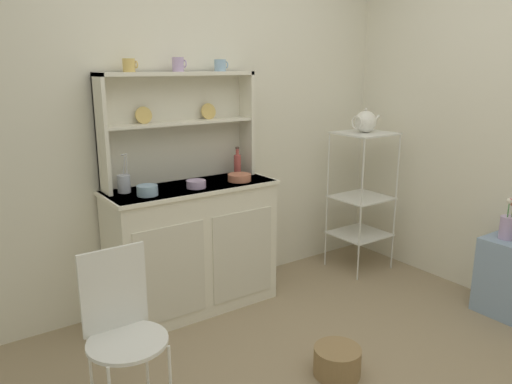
{
  "coord_description": "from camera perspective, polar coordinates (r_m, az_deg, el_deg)",
  "views": [
    {
      "loc": [
        -1.7,
        -1.45,
        1.64
      ],
      "look_at": [
        0.11,
        1.12,
        0.83
      ],
      "focal_mm": 34.62,
      "sensor_mm": 36.0,
      "label": 1
    }
  ],
  "objects": [
    {
      "name": "cup_sky_2",
      "position": [
        3.44,
        -4.14,
        14.39
      ],
      "size": [
        0.09,
        0.08,
        0.08
      ],
      "color": "#8EB2D1",
      "rests_on": "hutch_shelf_unit"
    },
    {
      "name": "hutch_shelf_unit",
      "position": [
        3.34,
        -9.11,
        8.35
      ],
      "size": [
        1.07,
        0.18,
        0.73
      ],
      "color": "silver",
      "rests_on": "hutch_cabinet"
    },
    {
      "name": "bowl_floral_medium",
      "position": [
        3.2,
        -6.94,
        0.92
      ],
      "size": [
        0.13,
        0.13,
        0.05
      ],
      "primitive_type": "cylinder",
      "color": "#B79ECC",
      "rests_on": "hutch_cabinet"
    },
    {
      "name": "jam_bottle",
      "position": [
        3.53,
        -2.15,
        3.25
      ],
      "size": [
        0.05,
        0.05,
        0.21
      ],
      "color": "#B74C47",
      "rests_on": "hutch_cabinet"
    },
    {
      "name": "bakers_rack",
      "position": [
        4.06,
        12.13,
        0.52
      ],
      "size": [
        0.42,
        0.39,
        1.13
      ],
      "color": "silver",
      "rests_on": "ground"
    },
    {
      "name": "bowl_mixing_large",
      "position": [
        3.06,
        -12.44,
        0.19
      ],
      "size": [
        0.13,
        0.13,
        0.06
      ],
      "primitive_type": "cylinder",
      "color": "#8EB2D1",
      "rests_on": "hutch_cabinet"
    },
    {
      "name": "cup_gold_0",
      "position": [
        3.16,
        -14.45,
        14.0
      ],
      "size": [
        0.09,
        0.07,
        0.08
      ],
      "color": "#DBB760",
      "rests_on": "hutch_shelf_unit"
    },
    {
      "name": "hutch_cabinet",
      "position": [
        3.39,
        -7.3,
        -6.23
      ],
      "size": [
        1.14,
        0.45,
        0.87
      ],
      "color": "silver",
      "rests_on": "ground"
    },
    {
      "name": "cup_lilac_1",
      "position": [
        3.29,
        -8.97,
        14.36
      ],
      "size": [
        0.09,
        0.07,
        0.09
      ],
      "color": "#B79ECC",
      "rests_on": "hutch_shelf_unit"
    },
    {
      "name": "floor_basket",
      "position": [
        2.87,
        9.36,
        -18.73
      ],
      "size": [
        0.26,
        0.26,
        0.16
      ],
      "primitive_type": "cylinder",
      "color": "#93754C",
      "rests_on": "ground"
    },
    {
      "name": "wire_chair",
      "position": [
        2.37,
        -15.23,
        -14.39
      ],
      "size": [
        0.36,
        0.36,
        0.85
      ],
      "rotation": [
        0.0,
        0.0,
        -0.22
      ],
      "color": "white",
      "rests_on": "ground"
    },
    {
      "name": "utensil_jar",
      "position": [
        3.16,
        -15.02,
        0.98
      ],
      "size": [
        0.08,
        0.08,
        0.24
      ],
      "color": "#B2B7C6",
      "rests_on": "hutch_cabinet"
    },
    {
      "name": "flower_vase",
      "position": [
        3.66,
        27.06,
        -3.47
      ],
      "size": [
        0.1,
        0.1,
        0.28
      ],
      "color": "#B79ECC",
      "rests_on": "side_shelf_blue"
    },
    {
      "name": "porcelain_teapot",
      "position": [
        3.97,
        12.52,
        7.95
      ],
      "size": [
        0.26,
        0.17,
        0.19
      ],
      "color": "white",
      "rests_on": "bakers_rack"
    },
    {
      "name": "bowl_cream_small",
      "position": [
        3.37,
        -1.93,
        1.68
      ],
      "size": [
        0.16,
        0.16,
        0.05
      ],
      "primitive_type": "cylinder",
      "color": "#C67556",
      "rests_on": "hutch_cabinet"
    },
    {
      "name": "wall_back",
      "position": [
        3.54,
        -6.29,
        8.03
      ],
      "size": [
        3.84,
        0.05,
        2.5
      ],
      "primitive_type": "cube",
      "color": "silver",
      "rests_on": "ground"
    }
  ]
}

